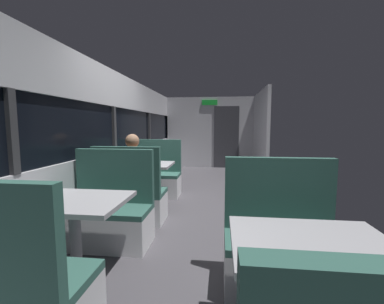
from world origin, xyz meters
The scene contains 14 objects.
ground_plane centered at (0.00, 0.00, -0.01)m, with size 3.30×9.20×0.02m, color #423F44.
carriage_window_panel_left centered at (-1.45, 0.00, 1.11)m, with size 0.09×8.48×2.30m.
carriage_end_bulkhead centered at (0.06, 4.19, 1.14)m, with size 2.90×0.11×2.30m.
carriage_aisle_panel_right centered at (1.45, 3.00, 1.15)m, with size 0.08×2.40×2.30m, color #B2B2B7.
dining_table_near_window centered at (-0.89, -2.09, 0.64)m, with size 0.90×0.70×0.74m.
bench_near_window_facing_end centered at (-0.89, -2.79, 0.33)m, with size 0.95×0.50×1.10m.
bench_near_window_facing_entry centered at (-0.89, -1.39, 0.33)m, with size 0.95×0.50×1.10m.
dining_table_mid_window centered at (-0.89, -0.01, 0.64)m, with size 0.90×0.70×0.74m.
bench_mid_window_facing_end centered at (-0.89, -0.71, 0.33)m, with size 0.95×0.50×1.10m.
bench_mid_window_facing_entry centered at (-0.89, 0.69, 0.33)m, with size 0.95×0.50×1.10m.
dining_table_front_aisle centered at (0.89, -2.69, 0.64)m, with size 0.90×0.70×0.74m.
bench_front_aisle_facing_entry centered at (0.89, -1.99, 0.33)m, with size 0.95×0.50×1.10m.
seated_passenger centered at (-0.89, -0.63, 0.54)m, with size 0.47×0.55×1.26m.
coffee_cup_primary centered at (-0.69, -0.11, 0.79)m, with size 0.07×0.07×0.09m.
Camera 1 is at (0.38, -4.09, 1.38)m, focal length 23.48 mm.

